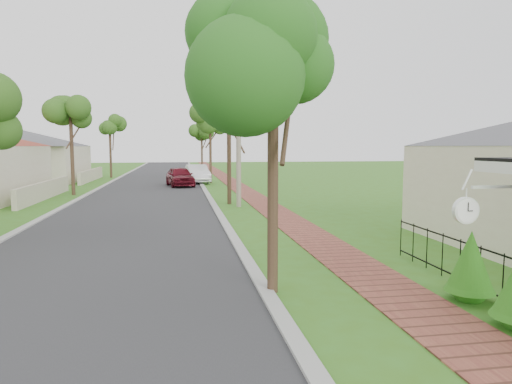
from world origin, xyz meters
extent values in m
plane|color=#3B6A19|center=(0.00, 0.00, 0.00)|extent=(160.00, 160.00, 0.00)
cube|color=#28282B|center=(-3.00, 20.00, 0.00)|extent=(7.00, 120.00, 0.02)
cube|color=#9E9E99|center=(0.65, 20.00, 0.00)|extent=(0.30, 120.00, 0.10)
cube|color=#9E9E99|center=(-6.65, 20.00, 0.00)|extent=(0.30, 120.00, 0.10)
cube|color=brown|center=(3.25, 20.00, 0.00)|extent=(1.50, 120.00, 0.03)
cube|color=black|center=(4.90, 0.00, 0.95)|extent=(0.03, 8.00, 0.03)
cube|color=black|center=(4.90, 0.00, 0.15)|extent=(0.03, 8.00, 0.03)
cylinder|color=black|center=(4.90, 0.00, 0.50)|extent=(0.02, 0.02, 1.00)
cylinder|color=black|center=(4.90, 0.67, 0.50)|extent=(0.02, 0.02, 1.00)
cylinder|color=black|center=(4.90, 1.33, 0.50)|extent=(0.02, 0.02, 1.00)
cylinder|color=black|center=(4.90, 2.00, 0.50)|extent=(0.02, 0.02, 1.00)
cylinder|color=black|center=(4.90, 2.67, 0.50)|extent=(0.02, 0.02, 1.00)
cylinder|color=black|center=(4.90, 3.33, 0.50)|extent=(0.02, 0.02, 1.00)
cylinder|color=black|center=(4.90, 4.00, 0.50)|extent=(0.02, 0.02, 1.00)
cylinder|color=#382619|center=(1.50, 16.00, 2.27)|extent=(0.22, 0.22, 4.55)
sphere|color=#265516|center=(1.50, 16.00, 4.68)|extent=(1.70, 1.70, 1.70)
cylinder|color=#382619|center=(1.50, 30.00, 2.45)|extent=(0.22, 0.22, 4.90)
sphere|color=#265516|center=(1.50, 30.00, 5.04)|extent=(1.70, 1.70, 1.70)
cylinder|color=#382619|center=(1.50, 44.00, 2.10)|extent=(0.22, 0.22, 4.20)
sphere|color=#265516|center=(1.50, 44.00, 4.32)|extent=(1.70, 1.70, 1.70)
cylinder|color=#382619|center=(-7.50, 22.00, 2.45)|extent=(0.22, 0.22, 4.90)
sphere|color=#265516|center=(-7.50, 22.00, 5.04)|extent=(1.70, 1.70, 1.70)
cylinder|color=#382619|center=(-7.50, 38.00, 2.27)|extent=(0.22, 0.22, 4.55)
sphere|color=#265516|center=(-7.50, 38.00, 4.68)|extent=(1.70, 1.70, 1.70)
sphere|color=#256313|center=(4.45, 0.34, 0.30)|extent=(0.72, 0.72, 0.72)
cone|color=#256313|center=(4.45, 0.34, 0.84)|extent=(0.82, 0.82, 1.08)
cube|color=#BFB299|center=(-8.60, 20.00, 0.50)|extent=(0.25, 10.00, 1.00)
cube|color=beige|center=(-15.00, 34.00, 1.50)|extent=(11.00, 10.00, 3.00)
pyramid|color=#4C4C51|center=(-15.00, 34.00, 3.80)|extent=(15.56, 15.56, 1.60)
cube|color=#BFB299|center=(-8.60, 34.00, 0.50)|extent=(0.25, 10.00, 1.00)
imported|color=#570D18|center=(-1.00, 27.10, 0.73)|extent=(2.41, 4.52, 1.46)
imported|color=white|center=(0.40, 30.00, 0.74)|extent=(2.08, 4.64, 1.48)
cylinder|color=#382619|center=(0.80, 1.50, 2.27)|extent=(0.22, 0.22, 4.54)
sphere|color=#28641D|center=(0.80, 1.50, 4.67)|extent=(2.26, 2.26, 2.26)
cylinder|color=gray|center=(1.84, 14.79, 3.98)|extent=(0.24, 0.24, 7.97)
cube|color=gray|center=(1.84, 14.79, 7.57)|extent=(1.20, 0.08, 0.08)
cube|color=white|center=(4.12, -0.60, 2.31)|extent=(0.75, 0.05, 0.05)
cylinder|color=white|center=(3.65, -0.60, 2.14)|extent=(0.02, 0.02, 0.32)
cylinder|color=white|center=(3.65, -0.60, 1.92)|extent=(0.45, 0.10, 0.45)
cylinder|color=white|center=(3.65, -0.66, 1.92)|extent=(0.39, 0.01, 0.39)
cylinder|color=white|center=(3.65, -0.54, 1.92)|extent=(0.39, 0.01, 0.39)
cube|color=black|center=(3.65, -0.67, 1.99)|extent=(0.01, 0.01, 0.15)
cube|color=black|center=(3.69, -0.67, 1.92)|extent=(0.10, 0.01, 0.02)
camera|label=1|loc=(-1.05, -7.44, 2.98)|focal=32.00mm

